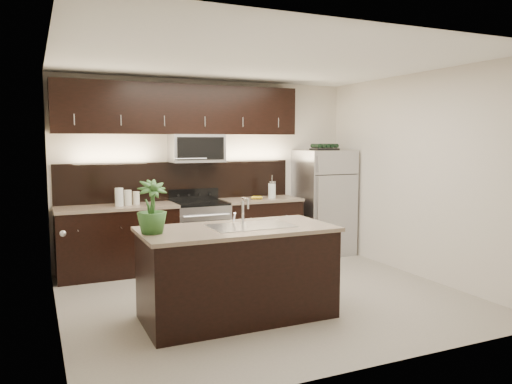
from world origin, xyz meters
The scene contains 12 objects.
ground centered at (0.00, 0.00, 0.00)m, with size 4.50×4.50×0.00m, color gray.
room_walls centered at (-0.11, -0.04, 1.70)m, with size 4.52×4.02×2.71m.
counter_run centered at (-0.46, 1.69, 0.47)m, with size 3.51×0.65×0.94m.
upper_fixtures centered at (-0.43, 1.84, 2.14)m, with size 3.49×0.40×1.66m.
island centered at (-0.55, -0.50, 0.47)m, with size 1.96×0.96×0.94m.
sink_faucet centered at (-0.40, -0.49, 0.96)m, with size 0.84×0.50×0.28m.
refrigerator centered at (1.80, 1.63, 0.83)m, with size 0.80×0.72×1.66m, color #B2B2B7.
wine_rack centered at (1.80, 1.63, 1.70)m, with size 0.41×0.25×0.10m.
plant centered at (-1.41, -0.48, 1.19)m, with size 0.28×0.28×0.51m, color #2C5723.
canisters centered at (-1.29, 1.68, 1.05)m, with size 0.35×0.21×0.25m.
french_press centered at (0.88, 1.64, 1.07)m, with size 0.12×0.12×0.34m.
bananas centered at (0.56, 1.61, 0.97)m, with size 0.18×0.14×0.05m, color gold.
Camera 1 is at (-2.42, -5.13, 1.82)m, focal length 35.00 mm.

